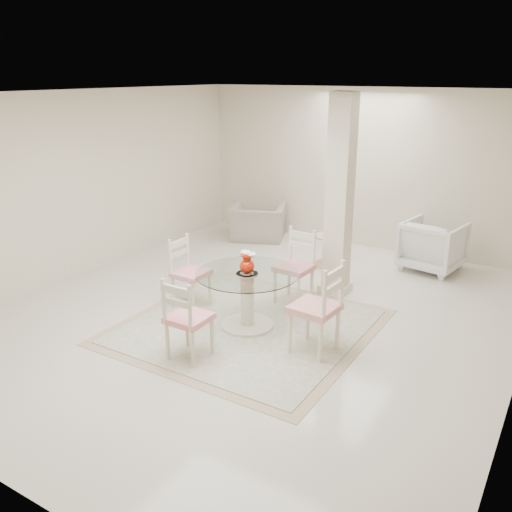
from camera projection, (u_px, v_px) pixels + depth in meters
The scene contains 13 objects.
ground at pixel (257, 316), 6.84m from camera, with size 7.00×7.00×0.00m, color beige.
room_shell at pixel (257, 170), 6.24m from camera, with size 6.02×7.02×2.71m.
column at pixel (340, 197), 7.21m from camera, with size 0.30×0.30×2.70m, color beige.
area_rug at pixel (247, 326), 6.55m from camera, with size 2.80×2.80×0.02m.
dining_table at pixel (247, 300), 6.44m from camera, with size 1.21×1.21×0.70m.
red_vase at pixel (247, 263), 6.29m from camera, with size 0.20×0.18×0.27m.
dining_chair_east at pixel (321, 302), 5.74m from camera, with size 0.50×0.50×1.16m.
dining_chair_north at pixel (297, 261), 7.12m from camera, with size 0.46×0.46×1.09m.
dining_chair_west at pixel (187, 267), 6.98m from camera, with size 0.42×0.42×1.03m.
dining_chair_south at pixel (185, 314), 5.63m from camera, with size 0.42×0.42×1.04m.
recliner_taupe at pixel (257, 222), 9.90m from camera, with size 0.98×0.86×0.64m, color #9C9481.
armchair_white at pixel (433, 245), 8.34m from camera, with size 0.83×0.86×0.78m, color white.
side_table at pixel (329, 252), 8.57m from camera, with size 0.48×0.48×0.50m.
Camera 1 is at (3.25, -5.31, 2.93)m, focal length 38.00 mm.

